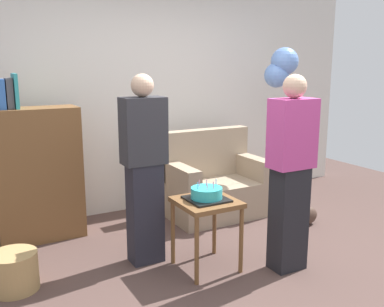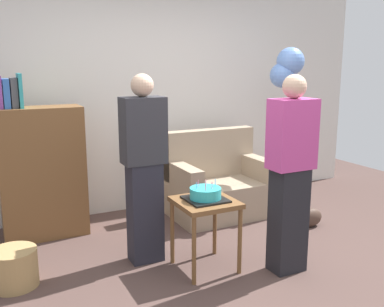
# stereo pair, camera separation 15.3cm
# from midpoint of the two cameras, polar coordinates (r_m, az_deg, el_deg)

# --- Properties ---
(ground_plane) EXTENTS (8.00, 8.00, 0.00)m
(ground_plane) POSITION_cam_midpoint_polar(r_m,az_deg,el_deg) (3.73, 7.02, -15.68)
(ground_plane) COLOR #4C3833
(wall_back) EXTENTS (6.00, 0.10, 2.70)m
(wall_back) POSITION_cam_midpoint_polar(r_m,az_deg,el_deg) (5.15, -5.28, 7.70)
(wall_back) COLOR silver
(wall_back) RESTS_ON ground_plane
(couch) EXTENTS (1.10, 0.70, 0.96)m
(couch) POSITION_cam_midpoint_polar(r_m,az_deg,el_deg) (4.99, 4.34, -4.20)
(couch) COLOR gray
(couch) RESTS_ON ground_plane
(bookshelf) EXTENTS (0.80, 0.36, 1.62)m
(bookshelf) POSITION_cam_midpoint_polar(r_m,az_deg,el_deg) (4.50, -18.14, -2.21)
(bookshelf) COLOR brown
(bookshelf) RESTS_ON ground_plane
(side_table) EXTENTS (0.48, 0.48, 0.60)m
(side_table) POSITION_cam_midpoint_polar(r_m,az_deg,el_deg) (3.65, 2.97, -7.51)
(side_table) COLOR brown
(side_table) RESTS_ON ground_plane
(birthday_cake) EXTENTS (0.32, 0.32, 0.17)m
(birthday_cake) POSITION_cam_midpoint_polar(r_m,az_deg,el_deg) (3.60, 3.00, -5.37)
(birthday_cake) COLOR black
(birthday_cake) RESTS_ON side_table
(person_blowing_candles) EXTENTS (0.36, 0.22, 1.63)m
(person_blowing_candles) POSITION_cam_midpoint_polar(r_m,az_deg,el_deg) (3.72, -5.12, -1.98)
(person_blowing_candles) COLOR #23232D
(person_blowing_candles) RESTS_ON ground_plane
(person_holding_cake) EXTENTS (0.36, 0.22, 1.63)m
(person_holding_cake) POSITION_cam_midpoint_polar(r_m,az_deg,el_deg) (3.62, 13.94, -2.65)
(person_holding_cake) COLOR black
(person_holding_cake) RESTS_ON ground_plane
(wicker_basket) EXTENTS (0.36, 0.36, 0.30)m
(wicker_basket) POSITION_cam_midpoint_polar(r_m,az_deg,el_deg) (3.74, -21.16, -13.82)
(wicker_basket) COLOR #A88451
(wicker_basket) RESTS_ON ground_plane
(handbag) EXTENTS (0.28, 0.14, 0.20)m
(handbag) POSITION_cam_midpoint_polar(r_m,az_deg,el_deg) (4.87, 16.15, -8.07)
(handbag) COLOR #473328
(handbag) RESTS_ON ground_plane
(balloon_bunch) EXTENTS (0.37, 0.34, 1.89)m
(balloon_bunch) POSITION_cam_midpoint_polar(r_m,az_deg,el_deg) (5.11, 13.19, 10.93)
(balloon_bunch) COLOR silver
(balloon_bunch) RESTS_ON ground_plane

